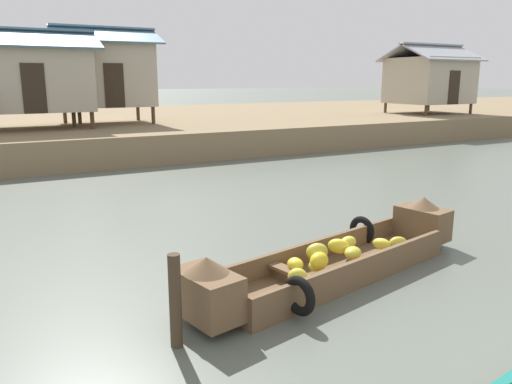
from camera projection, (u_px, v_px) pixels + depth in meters
name	position (u px, v px, depth m)	size (l,w,h in m)	color
ground_plane	(219.00, 202.00, 12.35)	(300.00, 300.00, 0.00)	#596056
riverbank_strip	(91.00, 128.00, 25.79)	(160.00, 20.00, 1.08)	#7F6B4C
banana_boat	(336.00, 258.00, 7.62)	(5.41, 2.33, 0.89)	brown
stilt_house_mid_left	(29.00, 77.00, 19.40)	(5.12, 3.69, 3.83)	#4C3826
stilt_house_mid_right	(106.00, 73.00, 21.62)	(4.41, 3.29, 4.12)	#4C3826
stilt_house_right	(429.00, 79.00, 28.42)	(4.63, 3.98, 3.88)	#4C3826
mooring_post	(175.00, 301.00, 5.57)	(0.14, 0.14, 1.10)	#423323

